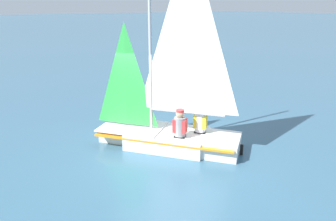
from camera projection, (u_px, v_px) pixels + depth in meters
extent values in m
plane|color=#38607A|center=(168.00, 145.00, 9.08)|extent=(260.00, 260.00, 0.00)
cube|color=white|center=(168.00, 138.00, 9.01)|extent=(2.51, 2.41, 0.42)
cube|color=white|center=(119.00, 132.00, 9.44)|extent=(1.17, 1.15, 0.42)
cube|color=white|center=(222.00, 145.00, 8.58)|extent=(1.43, 1.47, 0.42)
cube|color=orange|center=(168.00, 134.00, 8.97)|extent=(3.79, 3.48, 0.05)
cube|color=silver|center=(132.00, 126.00, 9.25)|extent=(2.14, 2.08, 0.04)
cylinder|color=#B7B7BC|center=(150.00, 37.00, 8.31)|extent=(0.08, 0.08, 5.02)
cylinder|color=#B7B7BC|center=(187.00, 112.00, 8.61)|extent=(1.59, 1.33, 0.07)
pyramid|color=white|center=(189.00, 28.00, 7.94)|extent=(1.50, 1.25, 4.27)
pyramid|color=green|center=(126.00, 75.00, 8.83)|extent=(1.03, 0.86, 2.79)
cube|color=black|center=(242.00, 150.00, 8.46)|extent=(0.08, 0.07, 0.29)
cube|color=black|center=(180.00, 143.00, 8.65)|extent=(0.37, 0.36, 0.45)
cylinder|color=gray|center=(180.00, 126.00, 8.50)|extent=(0.42, 0.42, 0.50)
cube|color=red|center=(180.00, 126.00, 8.49)|extent=(0.43, 0.42, 0.35)
sphere|color=tan|center=(180.00, 114.00, 8.39)|extent=(0.22, 0.22, 0.22)
cylinder|color=red|center=(180.00, 111.00, 8.37)|extent=(0.29, 0.29, 0.06)
cube|color=black|center=(200.00, 139.00, 8.95)|extent=(0.37, 0.36, 0.45)
cylinder|color=white|center=(200.00, 122.00, 8.80)|extent=(0.42, 0.42, 0.50)
cube|color=yellow|center=(200.00, 121.00, 8.79)|extent=(0.43, 0.42, 0.35)
sphere|color=#A87A56|center=(201.00, 110.00, 8.69)|extent=(0.22, 0.22, 0.22)
cylinder|color=white|center=(201.00, 107.00, 8.67)|extent=(0.29, 0.29, 0.06)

